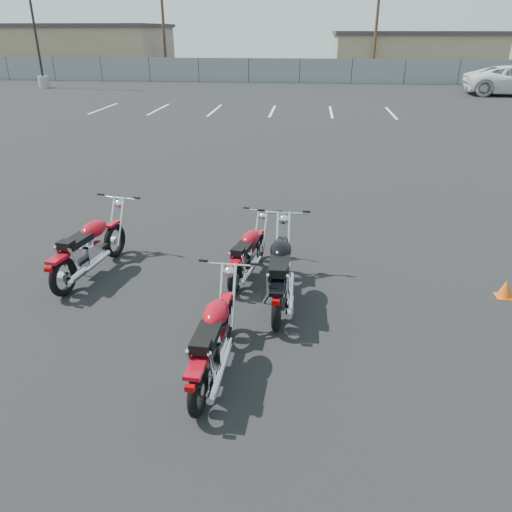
# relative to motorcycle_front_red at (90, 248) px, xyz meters

# --- Properties ---
(ground) EXTENTS (120.00, 120.00, 0.00)m
(ground) POSITION_rel_motorcycle_front_red_xyz_m (2.65, -0.98, -0.50)
(ground) COLOR black
(ground) RESTS_ON ground
(motorcycle_front_red) EXTENTS (0.89, 2.23, 1.09)m
(motorcycle_front_red) POSITION_rel_motorcycle_front_red_xyz_m (0.00, 0.00, 0.00)
(motorcycle_front_red) COLOR black
(motorcycle_front_red) RESTS_ON ground
(motorcycle_second_black) EXTENTS (0.88, 2.28, 1.12)m
(motorcycle_second_black) POSITION_rel_motorcycle_front_red_xyz_m (3.24, -0.60, 0.01)
(motorcycle_second_black) COLOR black
(motorcycle_second_black) RESTS_ON ground
(motorcycle_third_red) EXTENTS (0.78, 1.86, 0.91)m
(motorcycle_third_red) POSITION_rel_motorcycle_front_red_xyz_m (2.65, 0.21, -0.08)
(motorcycle_third_red) COLOR black
(motorcycle_third_red) RESTS_ON ground
(motorcycle_rear_red) EXTENTS (0.82, 2.12, 1.04)m
(motorcycle_rear_red) POSITION_rel_motorcycle_front_red_xyz_m (2.56, -2.43, -0.03)
(motorcycle_rear_red) COLOR black
(motorcycle_rear_red) RESTS_ON ground
(training_cone_near) EXTENTS (0.24, 0.24, 0.29)m
(training_cone_near) POSITION_rel_motorcycle_front_red_xyz_m (6.75, -0.09, -0.35)
(training_cone_near) COLOR #EC5B0C
(training_cone_near) RESTS_ON ground
(light_pole_west) EXTENTS (0.80, 0.70, 10.16)m
(light_pole_west) POSITION_rel_motorcycle_front_red_xyz_m (-15.49, 28.50, 2.14)
(light_pole_west) COLOR #97958F
(light_pole_west) RESTS_ON ground
(chainlink_fence) EXTENTS (80.06, 0.06, 1.80)m
(chainlink_fence) POSITION_rel_motorcycle_front_red_xyz_m (2.65, 34.02, 0.40)
(chainlink_fence) COLOR slate
(chainlink_fence) RESTS_ON ground
(tan_building_west) EXTENTS (18.40, 10.40, 4.30)m
(tan_building_west) POSITION_rel_motorcycle_front_red_xyz_m (-19.35, 41.02, 1.66)
(tan_building_west) COLOR #958060
(tan_building_west) RESTS_ON ground
(tan_building_east) EXTENTS (14.40, 9.40, 3.70)m
(tan_building_east) POSITION_rel_motorcycle_front_red_xyz_m (12.65, 43.02, 1.36)
(tan_building_east) COLOR #958060
(tan_building_east) RESTS_ON ground
(utility_pole_b) EXTENTS (1.80, 0.24, 9.00)m
(utility_pole_b) POSITION_rel_motorcycle_front_red_xyz_m (-9.35, 39.02, 4.19)
(utility_pole_b) COLOR #442E1F
(utility_pole_b) RESTS_ON ground
(utility_pole_c) EXTENTS (1.80, 0.24, 9.00)m
(utility_pole_c) POSITION_rel_motorcycle_front_red_xyz_m (8.65, 38.02, 4.19)
(utility_pole_c) COLOR #442E1F
(utility_pole_c) RESTS_ON ground
(parking_line_stripes) EXTENTS (15.12, 4.00, 0.01)m
(parking_line_stripes) POSITION_rel_motorcycle_front_red_xyz_m (0.15, 19.02, -0.49)
(parking_line_stripes) COLOR silver
(parking_line_stripes) RESTS_ON ground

